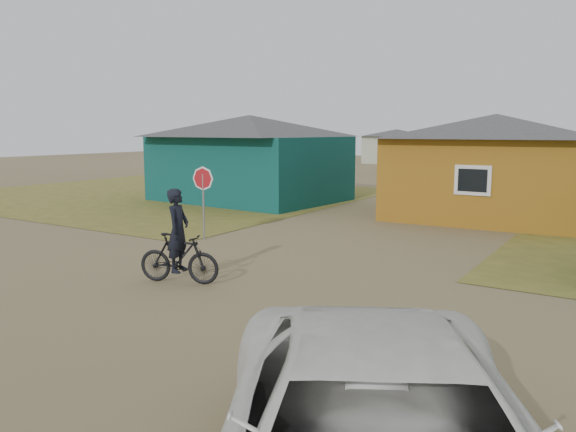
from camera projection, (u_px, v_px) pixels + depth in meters
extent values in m
plane|color=olive|center=(194.00, 300.00, 11.00)|extent=(120.00, 120.00, 0.00)
cube|color=olive|center=(159.00, 194.00, 29.26)|extent=(20.00, 18.00, 0.00)
cube|color=#0B3E3D|center=(250.00, 168.00, 26.54)|extent=(8.40, 6.54, 3.00)
pyramid|color=#3C3C3E|center=(249.00, 126.00, 26.24)|extent=(8.93, 7.08, 1.00)
cube|color=#966217|center=(493.00, 178.00, 21.15)|extent=(7.21, 6.24, 3.00)
pyramid|color=#3C3C3E|center=(496.00, 126.00, 20.85)|extent=(7.72, 6.76, 0.90)
cube|color=silver|center=(473.00, 180.00, 18.59)|extent=(1.20, 0.06, 1.00)
cube|color=black|center=(472.00, 180.00, 18.57)|extent=(0.95, 0.04, 0.75)
cube|color=#B1B89E|center=(437.00, 156.00, 42.36)|extent=(6.49, 5.60, 2.80)
pyramid|color=#3C3C3E|center=(438.00, 132.00, 42.09)|extent=(7.04, 6.15, 0.80)
cube|color=#B1B89E|center=(396.00, 150.00, 56.62)|extent=(5.75, 5.28, 2.70)
pyramid|color=#3C3C3E|center=(397.00, 133.00, 56.36)|extent=(6.28, 5.81, 0.70)
cylinder|color=gray|center=(204.00, 207.00, 16.91)|extent=(0.06, 0.06, 2.00)
imported|color=black|center=(179.00, 258.00, 12.15)|extent=(1.90, 1.07, 1.10)
imported|color=black|center=(178.00, 230.00, 12.05)|extent=(0.62, 0.76, 1.80)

